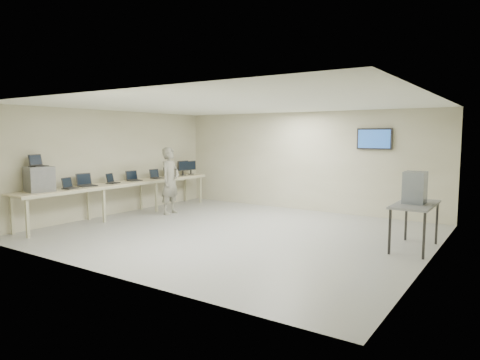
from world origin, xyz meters
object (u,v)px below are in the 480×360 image
Objects in this scene: soldier at (170,181)px; side_table at (415,207)px; workbench at (124,185)px; equipment_box at (39,179)px.

soldier reaches higher than side_table.
workbench is at bearing 128.32° from soldier.
workbench is 4.13× the size of side_table.
equipment_box is 0.31× the size of soldier.
workbench is 3.30× the size of soldier.
equipment_box is 0.38× the size of side_table.
side_table is at bearing 32.92° from equipment_box.
side_table is (7.25, 3.07, -0.38)m from equipment_box.
soldier is at bearing 46.10° from workbench.
equipment_box reaches higher than workbench.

